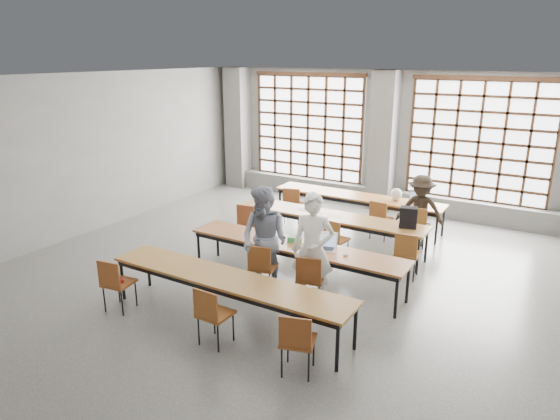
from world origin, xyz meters
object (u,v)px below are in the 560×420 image
at_px(chair_near_mid, 212,311).
at_px(student_female, 265,240).
at_px(chair_mid_centre, 334,236).
at_px(chair_back_right, 418,222).
at_px(plastic_bag, 396,194).
at_px(chair_near_right, 297,338).
at_px(red_pouch, 119,280).
at_px(desk_row_b, 330,218).
at_px(chair_front_right, 310,276).
at_px(chair_mid_right, 407,251).
at_px(chair_near_left, 115,280).
at_px(desk_row_c, 295,248).
at_px(desk_row_d, 227,282).
at_px(chair_mid_left, 248,219).
at_px(desk_row_a, 357,198).
at_px(chair_back_mid, 380,216).
at_px(laptop_front, 326,245).
at_px(laptop_back, 416,200).
at_px(chair_front_left, 262,264).
at_px(student_male, 313,250).
at_px(phone, 301,248).
at_px(mouse, 345,254).
at_px(green_box, 295,240).
at_px(backpack, 408,217).
at_px(student_back, 420,211).
at_px(chair_back_left, 292,201).

height_order(chair_near_mid, student_female, student_female).
xyz_separation_m(chair_mid_centre, chair_near_mid, (-0.20, -3.49, 0.00)).
distance_m(chair_back_right, plastic_bag, 1.03).
xyz_separation_m(chair_near_right, red_pouch, (-3.22, 0.08, -0.04)).
distance_m(desk_row_b, chair_front_right, 2.57).
bearing_deg(chair_mid_right, chair_near_left, -135.16).
distance_m(desk_row_c, desk_row_d, 1.69).
xyz_separation_m(desk_row_c, chair_mid_left, (-1.78, 1.18, -0.13)).
bearing_deg(chair_mid_centre, desk_row_a, 101.58).
bearing_deg(chair_near_right, chair_near_mid, -179.85).
bearing_deg(chair_back_mid, desk_row_b, -125.32).
relative_size(laptop_front, laptop_back, 1.10).
height_order(desk_row_b, plastic_bag, plastic_bag).
relative_size(chair_back_right, student_female, 0.48).
height_order(desk_row_d, chair_near_right, chair_near_right).
height_order(chair_front_left, student_male, student_male).
bearing_deg(phone, chair_mid_centre, 89.25).
relative_size(mouse, red_pouch, 0.49).
bearing_deg(green_box, chair_near_mid, -88.92).
height_order(desk_row_d, laptop_back, laptop_back).
bearing_deg(laptop_back, student_female, -108.76).
bearing_deg(chair_near_right, desk_row_a, 105.43).
distance_m(chair_back_right, chair_front_right, 3.52).
xyz_separation_m(chair_near_right, backpack, (0.09, 4.16, 0.39)).
height_order(desk_row_d, chair_mid_centre, chair_mid_centre).
xyz_separation_m(chair_back_right, red_pouch, (-3.24, -5.05, -0.04)).
bearing_deg(chair_front_left, plastic_bag, 77.50).
height_order(desk_row_c, chair_near_right, chair_near_right).
bearing_deg(chair_back_right, chair_mid_left, -152.26).
relative_size(desk_row_d, chair_near_left, 4.55).
distance_m(chair_front_right, student_back, 3.65).
distance_m(chair_back_left, backpack, 3.23).
xyz_separation_m(chair_mid_right, phone, (-1.43, -1.28, 0.20)).
relative_size(chair_mid_left, mouse, 8.98).
relative_size(chair_front_left, student_male, 0.48).
relative_size(chair_back_right, chair_mid_centre, 1.00).
relative_size(desk_row_c, chair_mid_right, 4.55).
distance_m(desk_row_d, chair_near_left, 1.81).
distance_m(desk_row_b, laptop_front, 1.85).
bearing_deg(backpack, desk_row_b, 167.78).
distance_m(desk_row_a, chair_back_left, 1.52).
distance_m(chair_front_right, chair_near_left, 3.02).
bearing_deg(mouse, student_back, 82.66).
bearing_deg(chair_back_mid, student_female, -103.95).
xyz_separation_m(chair_back_mid, chair_near_right, (0.80, -5.12, 0.00)).
bearing_deg(green_box, chair_mid_right, 33.36).
distance_m(chair_back_left, plastic_bag, 2.40).
relative_size(chair_back_left, backpack, 2.20).
distance_m(chair_near_mid, plastic_bag, 5.85).
height_order(mouse, backpack, backpack).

